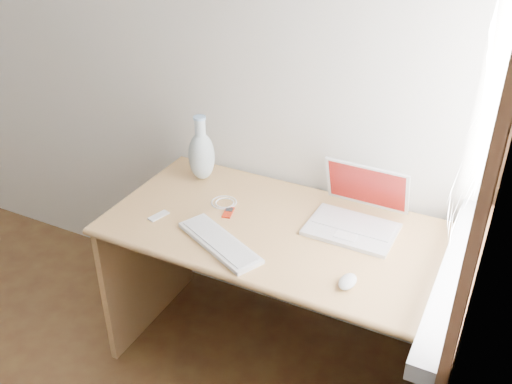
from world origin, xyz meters
The scene contains 10 objects.
back_wall centered at (0.00, 1.75, 1.30)m, with size 3.50×0.04×2.60m, color white.
window centered at (1.72, 1.30, 1.28)m, with size 0.11×0.99×1.10m.
desk centered at (1.03, 1.46, 0.52)m, with size 1.37×0.68×0.72m.
laptop centered at (1.28, 1.53, 0.78)m, with size 0.34×0.28×0.23m.
external_keyboard centered at (0.87, 1.18, 0.73)m, with size 0.40×0.27×0.02m.
mouse centered at (1.37, 1.17, 0.74)m, with size 0.05×0.09×0.03m, color white.
ipod centered at (0.79, 1.38, 0.73)m, with size 0.05×0.08×0.01m.
cable_coil centered at (0.74, 1.44, 0.73)m, with size 0.11×0.11×0.01m, color white.
remote centered at (0.56, 1.23, 0.73)m, with size 0.03×0.09×0.01m, color white.
vase centered at (0.55, 1.58, 0.84)m, with size 0.12×0.12×0.30m.
Camera 1 is at (1.76, -0.30, 1.97)m, focal length 40.00 mm.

